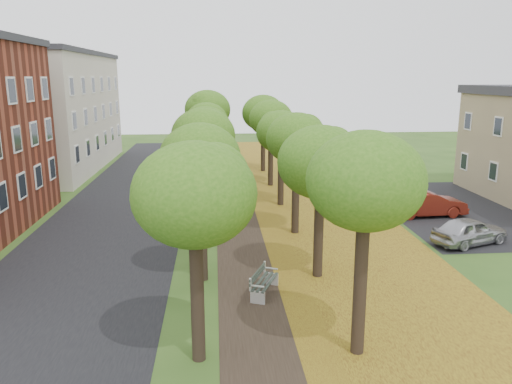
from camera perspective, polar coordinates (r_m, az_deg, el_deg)
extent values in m
plane|color=#2D4C19|center=(15.84, 1.88, -18.18)|extent=(120.00, 120.00, 0.00)
cube|color=black|center=(30.18, -15.81, -3.21)|extent=(8.00, 70.00, 0.01)
cube|color=black|center=(29.65, -1.43, -3.00)|extent=(3.20, 70.00, 0.01)
cube|color=#A48F1E|center=(30.33, 8.06, -2.75)|extent=(7.50, 70.00, 0.01)
cube|color=black|center=(34.09, 21.76, -1.81)|extent=(9.00, 16.00, 0.01)
cylinder|color=black|center=(14.84, -6.72, -11.95)|extent=(0.40, 0.40, 3.93)
ellipsoid|color=#2E6014|center=(13.82, -7.06, -0.16)|extent=(3.54, 3.54, 3.01)
cylinder|color=black|center=(20.43, -6.18, -4.82)|extent=(0.40, 0.40, 3.93)
ellipsoid|color=#2E6014|center=(19.70, -6.40, 3.83)|extent=(3.54, 3.54, 3.01)
cylinder|color=black|center=(26.21, -5.88, -0.79)|extent=(0.40, 0.40, 3.93)
ellipsoid|color=#2E6014|center=(25.64, -6.04, 5.98)|extent=(3.54, 3.54, 3.01)
cylinder|color=black|center=(32.06, -5.69, 1.78)|extent=(0.40, 0.40, 3.93)
ellipsoid|color=#2E6014|center=(31.60, -5.82, 7.32)|extent=(3.54, 3.54, 3.01)
cylinder|color=black|center=(37.96, -5.56, 3.55)|extent=(0.40, 0.40, 3.93)
ellipsoid|color=#2E6014|center=(37.58, -5.66, 8.23)|extent=(3.54, 3.54, 3.01)
cylinder|color=black|center=(43.89, -5.46, 4.84)|extent=(0.40, 0.40, 3.93)
ellipsoid|color=#2E6014|center=(43.56, -5.55, 8.90)|extent=(3.54, 3.54, 3.01)
cylinder|color=black|center=(15.41, 11.78, -11.16)|extent=(0.40, 0.40, 3.93)
ellipsoid|color=#2E6014|center=(14.43, 12.35, 0.21)|extent=(3.54, 3.54, 3.01)
cylinder|color=black|center=(20.85, 7.17, -4.48)|extent=(0.40, 0.40, 3.93)
ellipsoid|color=#2E6014|center=(20.14, 7.42, 4.01)|extent=(3.54, 3.54, 3.01)
cylinder|color=black|center=(26.53, 4.54, -0.59)|extent=(0.40, 0.40, 3.93)
ellipsoid|color=#2E6014|center=(25.98, 4.66, 6.10)|extent=(3.54, 3.54, 3.01)
cylinder|color=black|center=(32.33, 2.85, 1.92)|extent=(0.40, 0.40, 3.93)
ellipsoid|color=#2E6014|center=(31.88, 2.92, 7.42)|extent=(3.54, 3.54, 3.01)
cylinder|color=black|center=(38.19, 1.68, 3.66)|extent=(0.40, 0.40, 3.93)
ellipsoid|color=#2E6014|center=(37.81, 1.71, 8.32)|extent=(3.54, 3.54, 3.01)
cylinder|color=black|center=(44.09, 0.81, 4.93)|extent=(0.40, 0.40, 3.93)
ellipsoid|color=#2E6014|center=(43.76, 0.83, 8.97)|extent=(3.54, 3.54, 3.01)
cube|color=beige|center=(49.03, -23.26, 8.28)|extent=(10.00, 20.00, 10.00)
cube|color=#2D2D33|center=(48.97, -23.82, 14.34)|extent=(10.30, 20.30, 0.40)
cube|color=#28322C|center=(19.50, 1.03, -10.22)|extent=(1.24, 2.04, 0.04)
cube|color=#28322C|center=(19.47, 0.21, -9.31)|extent=(0.81, 1.86, 0.29)
cube|color=silver|center=(18.81, 0.20, -11.97)|extent=(0.54, 0.28, 0.50)
cube|color=silver|center=(20.41, 1.78, -9.90)|extent=(0.54, 0.28, 0.50)
cube|color=silver|center=(18.62, 0.20, -10.72)|extent=(0.49, 0.25, 0.04)
cube|color=silver|center=(20.23, 1.79, -8.73)|extent=(0.49, 0.25, 0.04)
imported|color=#ABABB0|center=(27.15, 23.24, -4.10)|extent=(4.36, 2.95, 1.38)
imported|color=maroon|center=(31.62, 18.94, -1.27)|extent=(4.75, 1.97, 1.53)
imported|color=#36353B|center=(34.42, 16.90, -0.25)|extent=(4.42, 2.28, 1.22)
imported|color=silver|center=(37.49, 15.04, 0.98)|extent=(5.09, 3.88, 1.29)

